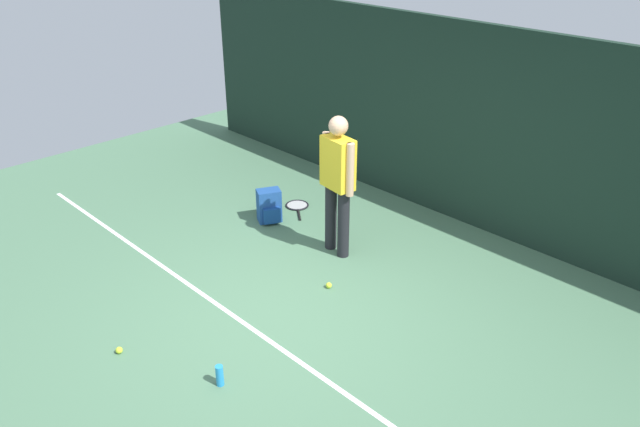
{
  "coord_description": "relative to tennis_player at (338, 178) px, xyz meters",
  "views": [
    {
      "loc": [
        4.02,
        -3.54,
        3.87
      ],
      "look_at": [
        0.0,
        0.4,
        1.0
      ],
      "focal_mm": 35.43,
      "sensor_mm": 36.0,
      "label": 1
    }
  ],
  "objects": [
    {
      "name": "ground_plane",
      "position": [
        0.55,
        -1.22,
        -0.97
      ],
      "size": [
        12.0,
        12.0,
        0.0
      ],
      "primitive_type": "plane",
      "color": "#4C7556"
    },
    {
      "name": "back_fence",
      "position": [
        0.55,
        1.78,
        0.31
      ],
      "size": [
        10.0,
        0.1,
        2.54
      ],
      "primitive_type": "cube",
      "color": "#192D23",
      "rests_on": "ground"
    },
    {
      "name": "court_line",
      "position": [
        0.55,
        -1.7,
        -0.96
      ],
      "size": [
        9.0,
        0.05,
        0.0
      ],
      "primitive_type": "cube",
      "color": "white",
      "rests_on": "ground"
    },
    {
      "name": "tennis_player",
      "position": [
        0.0,
        0.0,
        0.0
      ],
      "size": [
        0.53,
        0.27,
        1.7
      ],
      "rotation": [
        0.0,
        0.0,
        3.0
      ],
      "color": "black",
      "rests_on": "ground"
    },
    {
      "name": "tennis_racket",
      "position": [
        -1.22,
        0.48,
        -0.95
      ],
      "size": [
        0.59,
        0.51,
        0.03
      ],
      "rotation": [
        0.0,
        0.0,
        2.49
      ],
      "color": "black",
      "rests_on": "ground"
    },
    {
      "name": "backpack",
      "position": [
        -1.17,
        -0.07,
        -0.76
      ],
      "size": [
        0.37,
        0.36,
        0.44
      ],
      "rotation": [
        0.0,
        0.0,
        1.1
      ],
      "color": "#1E478C",
      "rests_on": "ground"
    },
    {
      "name": "tennis_ball_near_player",
      "position": [
        0.49,
        -0.63,
        -0.93
      ],
      "size": [
        0.07,
        0.07,
        0.07
      ],
      "primitive_type": "sphere",
      "color": "#CCE033",
      "rests_on": "ground"
    },
    {
      "name": "tennis_ball_by_fence",
      "position": [
        -0.11,
        -2.82,
        -0.93
      ],
      "size": [
        0.07,
        0.07,
        0.07
      ],
      "primitive_type": "sphere",
      "color": "#CCE033",
      "rests_on": "ground"
    },
    {
      "name": "water_bottle",
      "position": [
        0.9,
        -2.4,
        -0.86
      ],
      "size": [
        0.07,
        0.07,
        0.2
      ],
      "primitive_type": "cylinder",
      "color": "#268CD8",
      "rests_on": "ground"
    }
  ]
}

